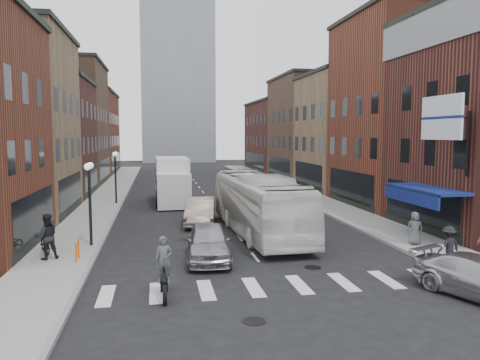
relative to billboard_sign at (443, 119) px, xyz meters
name	(u,v)px	position (x,y,z in m)	size (l,w,h in m)	color
ground	(260,263)	(-8.59, -0.50, -6.13)	(160.00, 160.00, 0.00)	black
sidewalk_left	(107,197)	(-17.09, 21.50, -6.06)	(3.00, 74.00, 0.15)	gray
sidewalk_right	(299,193)	(-0.09, 21.50, -6.06)	(3.00, 74.00, 0.15)	gray
curb_left	(125,198)	(-15.59, 21.50, -6.13)	(0.20, 74.00, 0.16)	gray
curb_right	(283,194)	(-1.59, 21.50, -6.13)	(0.20, 74.00, 0.16)	gray
crosswalk_stripes	(278,286)	(-8.59, -3.50, -6.13)	(12.00, 2.20, 0.01)	silver
bldg_left_mid_b	(30,138)	(-23.58, 23.50, -0.98)	(10.30, 10.20, 10.30)	#441C18
bldg_left_far_a	(56,123)	(-23.58, 34.50, 0.52)	(10.30, 12.20, 13.30)	brown
bldg_left_far_b	(78,133)	(-23.58, 48.50, -0.48)	(10.30, 16.20, 11.30)	brown
bldg_right_mid_a	(414,112)	(6.41, 13.50, 1.02)	(10.30, 10.20, 14.30)	brown
bldg_right_mid_b	(358,132)	(6.41, 23.50, -0.48)	(10.30, 10.20, 11.30)	#8A6C4C
bldg_right_far_a	(319,128)	(6.41, 34.50, 0.02)	(10.30, 12.20, 12.30)	brown
bldg_right_far_b	(287,136)	(6.41, 48.50, -0.98)	(10.30, 16.20, 10.30)	#441C18
awning_blue	(422,190)	(0.34, 2.00, -3.50)	(1.80, 5.00, 0.78)	navy
billboard_sign	(443,119)	(0.00, 0.00, 0.00)	(1.52, 3.00, 3.70)	black
distant_tower	(177,36)	(-8.59, 77.50, 18.87)	(14.00, 14.00, 50.00)	#9399A0
streetlamp_near	(90,188)	(-15.99, 3.50, -3.22)	(0.32, 1.22, 4.11)	black
streetlamp_far	(115,167)	(-15.99, 17.50, -3.22)	(0.32, 1.22, 4.11)	black
bike_rack	(77,251)	(-16.19, 0.80, -5.58)	(0.08, 0.68, 0.80)	#D8590C
box_truck	(172,181)	(-11.66, 17.61, -4.37)	(2.63, 8.23, 3.56)	white
motorcycle_rider	(164,269)	(-12.63, -4.02, -5.15)	(0.58, 2.06, 2.09)	black
transit_bus	(259,204)	(-7.39, 5.26, -4.50)	(2.75, 11.74, 3.27)	silver
sedan_left_near	(209,242)	(-10.66, 0.42, -5.35)	(1.86, 4.62, 1.58)	#A2A2A7
sedan_left_far	(200,211)	(-10.28, 8.59, -5.34)	(1.68, 4.82, 1.59)	#B9A996
parked_bicycle	(45,243)	(-17.82, 2.41, -5.55)	(0.57, 1.64, 0.86)	black
ped_left_solo	(47,236)	(-17.48, 1.20, -5.00)	(0.95, 0.55, 1.96)	black
ped_right_a	(449,245)	(-1.19, -2.55, -5.19)	(1.03, 0.51, 1.59)	black
ped_right_c	(415,228)	(-0.63, 0.93, -5.19)	(0.78, 0.51, 1.59)	#54565B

